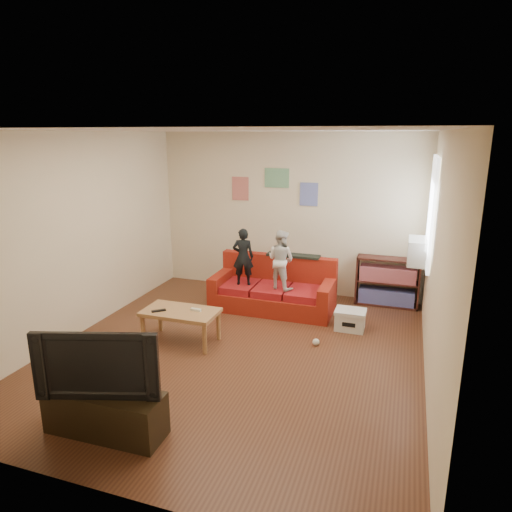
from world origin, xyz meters
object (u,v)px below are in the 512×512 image
(child_a, at_px, (243,257))
(television, at_px, (100,361))
(coffee_table, at_px, (181,315))
(bookshelf, at_px, (387,284))
(file_box, at_px, (350,320))
(child_b, at_px, (281,260))
(sofa, at_px, (274,291))
(tv_stand, at_px, (105,413))

(child_a, distance_m, television, 3.33)
(coffee_table, xyz_separation_m, bookshelf, (2.49, 2.25, -0.03))
(file_box, relative_size, television, 0.38)
(file_box, xyz_separation_m, television, (-1.82, -3.03, 0.58))
(bookshelf, distance_m, file_box, 1.24)
(coffee_table, relative_size, bookshelf, 1.00)
(child_a, relative_size, file_box, 2.12)
(child_b, height_order, bookshelf, child_b)
(child_a, bearing_deg, television, 74.77)
(television, bearing_deg, child_b, 60.67)
(file_box, bearing_deg, bookshelf, 69.65)
(child_b, distance_m, bookshelf, 1.82)
(sofa, bearing_deg, child_b, -47.92)
(sofa, relative_size, tv_stand, 1.69)
(child_b, bearing_deg, sofa, -27.23)
(child_b, relative_size, television, 0.82)
(tv_stand, bearing_deg, television, 0.00)
(file_box, relative_size, tv_stand, 0.38)
(child_a, bearing_deg, coffee_table, 62.36)
(sofa, distance_m, television, 3.57)
(sofa, height_order, television, television)
(sofa, bearing_deg, bookshelf, 22.34)
(child_a, height_order, child_b, child_b)
(coffee_table, relative_size, file_box, 2.33)
(tv_stand, bearing_deg, sofa, 79.48)
(file_box, bearing_deg, child_b, 164.89)
(sofa, height_order, bookshelf, sofa)
(bookshelf, distance_m, tv_stand, 4.75)
(sofa, relative_size, coffee_table, 1.92)
(coffee_table, bearing_deg, file_box, 28.06)
(child_a, distance_m, bookshelf, 2.34)
(child_a, relative_size, bookshelf, 0.91)
(sofa, height_order, child_a, child_a)
(sofa, height_order, tv_stand, sofa)
(bookshelf, bearing_deg, child_b, -150.83)
(sofa, distance_m, coffee_table, 1.76)
(child_a, bearing_deg, bookshelf, -171.27)
(child_b, relative_size, bookshelf, 0.92)
(sofa, xyz_separation_m, coffee_table, (-0.81, -1.56, 0.10))
(sofa, height_order, coffee_table, sofa)
(child_a, xyz_separation_m, file_box, (1.70, -0.30, -0.69))
(sofa, xyz_separation_m, child_b, (0.15, -0.16, 0.57))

